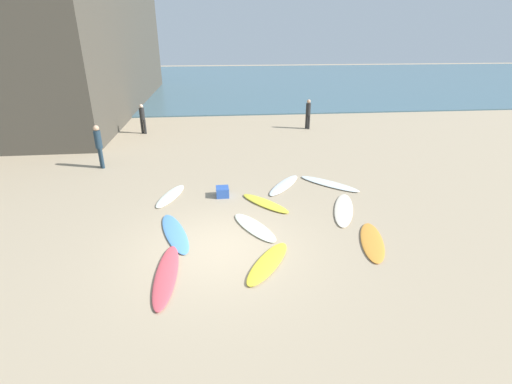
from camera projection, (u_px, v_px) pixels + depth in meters
The scene contains 16 objects.
ground_plane at pixel (221, 249), 9.87m from camera, with size 120.00×120.00×0.00m, color tan.
ocean_water at pixel (216, 81), 43.66m from camera, with size 120.00×40.00×0.08m, color #426675.
surfboard_0 at pixel (265, 203), 12.39m from camera, with size 0.51×2.06×0.09m, color yellow.
surfboard_1 at pixel (329, 184), 13.99m from camera, with size 0.56×2.46×0.08m, color white.
surfboard_2 at pixel (344, 209), 11.97m from camera, with size 0.58×2.51×0.07m, color #F9E8CB.
surfboard_3 at pixel (372, 242), 10.13m from camera, with size 0.60×2.15×0.07m, color orange.
surfboard_4 at pixel (166, 275), 8.73m from camera, with size 0.51×2.57×0.08m, color #DC4C57.
surfboard_5 at pixel (254, 227), 10.88m from camera, with size 0.58×2.05×0.07m, color silver.
surfboard_6 at pixel (171, 196), 12.96m from camera, with size 0.52×2.03×0.07m, color white.
surfboard_7 at pixel (175, 233), 10.58m from camera, with size 0.56×2.47×0.07m, color #5697DB.
surfboard_8 at pixel (268, 263), 9.19m from camera, with size 0.55×2.08×0.09m, color yellow.
surfboard_9 at pixel (284, 185), 13.86m from camera, with size 0.52×2.27×0.08m, color silver.
beachgoer_near at pixel (99, 144), 15.37m from camera, with size 0.38×0.38×1.82m.
beachgoer_mid at pixel (142, 117), 20.73m from camera, with size 0.38×0.38×1.64m.
beachgoer_far at pixel (308, 113), 21.75m from camera, with size 0.38×0.38×1.72m.
beach_cooler at pixel (222, 192), 12.96m from camera, with size 0.49×0.44×0.33m, color #2D56B2.
Camera 1 is at (0.05, -8.51, 5.30)m, focal length 26.03 mm.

